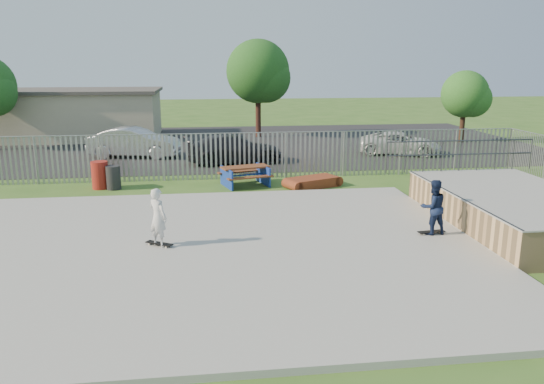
{
  "coord_description": "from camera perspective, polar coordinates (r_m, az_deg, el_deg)",
  "views": [
    {
      "loc": [
        0.16,
        -13.51,
        4.95
      ],
      "look_at": [
        2.13,
        2.0,
        1.1
      ],
      "focal_mm": 35.0,
      "sensor_mm": 36.0,
      "label": 1
    }
  ],
  "objects": [
    {
      "name": "ground",
      "position": [
        14.39,
        -7.47,
        -6.41
      ],
      "size": [
        120.0,
        120.0,
        0.0
      ],
      "primitive_type": "plane",
      "color": "#376021",
      "rests_on": "ground"
    },
    {
      "name": "concrete_slab",
      "position": [
        14.37,
        -7.48,
        -6.13
      ],
      "size": [
        15.0,
        12.0,
        0.15
      ],
      "primitive_type": "cube",
      "color": "#A2A29D",
      "rests_on": "ground"
    },
    {
      "name": "picnic_table",
      "position": [
        21.72,
        -2.91,
        1.76
      ],
      "size": [
        2.27,
        2.03,
        0.81
      ],
      "rotation": [
        0.0,
        0.0,
        0.27
      ],
      "color": "brown",
      "rests_on": "ground"
    },
    {
      "name": "parking_lot",
      "position": [
        32.89,
        -7.45,
        5.08
      ],
      "size": [
        40.0,
        18.0,
        0.02
      ],
      "primitive_type": "cube",
      "color": "black",
      "rests_on": "ground"
    },
    {
      "name": "trash_bin_red",
      "position": [
        22.26,
        -18.01,
        1.75
      ],
      "size": [
        0.66,
        0.66,
        1.1
      ],
      "primitive_type": "cylinder",
      "color": "maroon",
      "rests_on": "ground"
    },
    {
      "name": "skater_navy",
      "position": [
        15.71,
        16.94,
        -1.56
      ],
      "size": [
        0.84,
        0.69,
        1.59
      ],
      "primitive_type": "imported",
      "rotation": [
        0.0,
        0.0,
        3.27
      ],
      "color": "#141F40",
      "rests_on": "concrete_slab"
    },
    {
      "name": "skateboard_b",
      "position": [
        14.61,
        -12.02,
        -5.51
      ],
      "size": [
        0.78,
        0.6,
        0.08
      ],
      "rotation": [
        0.0,
        0.0,
        -0.57
      ],
      "color": "black",
      "rests_on": "concrete_slab"
    },
    {
      "name": "tree_mid",
      "position": [
        35.69,
        -1.52,
        12.83
      ],
      "size": [
        4.16,
        4.16,
        6.42
      ],
      "color": "#3F2119",
      "rests_on": "ground"
    },
    {
      "name": "building",
      "position": [
        37.56,
        -19.94,
        7.92
      ],
      "size": [
        10.4,
        6.4,
        3.2
      ],
      "color": "#B7AE8D",
      "rests_on": "ground"
    },
    {
      "name": "car_silver",
      "position": [
        29.05,
        -14.55,
        5.19
      ],
      "size": [
        4.99,
        2.54,
        1.57
      ],
      "primitive_type": "imported",
      "rotation": [
        0.0,
        0.0,
        1.38
      ],
      "color": "#BCBDC2",
      "rests_on": "parking_lot"
    },
    {
      "name": "car_white",
      "position": [
        29.84,
        13.59,
        5.13
      ],
      "size": [
        4.8,
        3.28,
        1.22
      ],
      "primitive_type": "imported",
      "rotation": [
        0.0,
        0.0,
        1.26
      ],
      "color": "silver",
      "rests_on": "parking_lot"
    },
    {
      "name": "quarter_pipe",
      "position": [
        17.84,
        24.63,
        -1.71
      ],
      "size": [
        5.5,
        7.05,
        2.19
      ],
      "color": "tan",
      "rests_on": "ground"
    },
    {
      "name": "fence",
      "position": [
        18.54,
        -4.47,
        1.49
      ],
      "size": [
        26.04,
        16.02,
        2.0
      ],
      "color": "gray",
      "rests_on": "ground"
    },
    {
      "name": "trash_bin_grey",
      "position": [
        21.98,
        -16.69,
        1.49
      ],
      "size": [
        0.57,
        0.57,
        0.95
      ],
      "primitive_type": "cylinder",
      "color": "black",
      "rests_on": "ground"
    },
    {
      "name": "skater_white",
      "position": [
        14.38,
        -12.17,
        -2.68
      ],
      "size": [
        0.68,
        0.67,
        1.59
      ],
      "primitive_type": "imported",
      "rotation": [
        0.0,
        0.0,
        2.4
      ],
      "color": "silver",
      "rests_on": "concrete_slab"
    },
    {
      "name": "car_dark",
      "position": [
        26.54,
        -4.09,
        4.63
      ],
      "size": [
        5.03,
        2.55,
        1.4
      ],
      "primitive_type": "imported",
      "rotation": [
        0.0,
        0.0,
        1.7
      ],
      "color": "black",
      "rests_on": "parking_lot"
    },
    {
      "name": "skateboard_a",
      "position": [
        15.92,
        16.75,
        -4.18
      ],
      "size": [
        0.82,
        0.3,
        0.08
      ],
      "rotation": [
        0.0,
        0.0,
        0.13
      ],
      "color": "black",
      "rests_on": "concrete_slab"
    },
    {
      "name": "funbox",
      "position": [
        21.56,
        4.39,
        1.06
      ],
      "size": [
        2.22,
        1.71,
        0.4
      ],
      "rotation": [
        0.0,
        0.0,
        0.41
      ],
      "color": "maroon",
      "rests_on": "ground"
    },
    {
      "name": "tree_right",
      "position": [
        35.38,
        20.03,
        9.85
      ],
      "size": [
        2.88,
        2.88,
        4.45
      ],
      "color": "#382316",
      "rests_on": "ground"
    }
  ]
}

